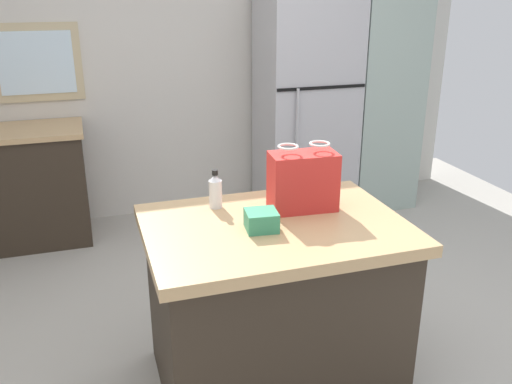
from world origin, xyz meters
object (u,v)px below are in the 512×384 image
object	(u,v)px
kitchen_island	(274,304)
small_box	(261,220)
refrigerator	(306,108)
shopping_bag	(303,181)
tall_cabinet	(380,88)
bottle	(215,191)

from	to	relation	value
kitchen_island	small_box	xyz separation A→B (m)	(-0.08, -0.04, 0.48)
refrigerator	shopping_bag	xyz separation A→B (m)	(-0.84, -2.00, 0.09)
shopping_bag	small_box	xyz separation A→B (m)	(-0.27, -0.18, -0.10)
kitchen_island	tall_cabinet	size ratio (longest dim) A/B	0.57
kitchen_island	refrigerator	world-z (taller)	refrigerator
shopping_bag	bottle	world-z (taller)	shopping_bag
refrigerator	bottle	distance (m)	2.23
shopping_bag	small_box	distance (m)	0.34
refrigerator	small_box	bearing A→B (deg)	-117.13
kitchen_island	tall_cabinet	xyz separation A→B (m)	(1.74, 2.13, 0.62)
kitchen_island	refrigerator	size ratio (longest dim) A/B	0.65
shopping_bag	kitchen_island	bearing A→B (deg)	-145.05
shopping_bag	bottle	xyz separation A→B (m)	(-0.41, 0.15, -0.06)
refrigerator	small_box	world-z (taller)	refrigerator
small_box	shopping_bag	bearing A→B (deg)	32.89
kitchen_island	bottle	world-z (taller)	bottle
refrigerator	kitchen_island	bearing A→B (deg)	-115.82
kitchen_island	tall_cabinet	world-z (taller)	tall_cabinet
kitchen_island	shopping_bag	xyz separation A→B (m)	(0.19, 0.13, 0.58)
shopping_bag	bottle	bearing A→B (deg)	159.81
tall_cabinet	shopping_bag	distance (m)	2.53
kitchen_island	refrigerator	distance (m)	2.41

